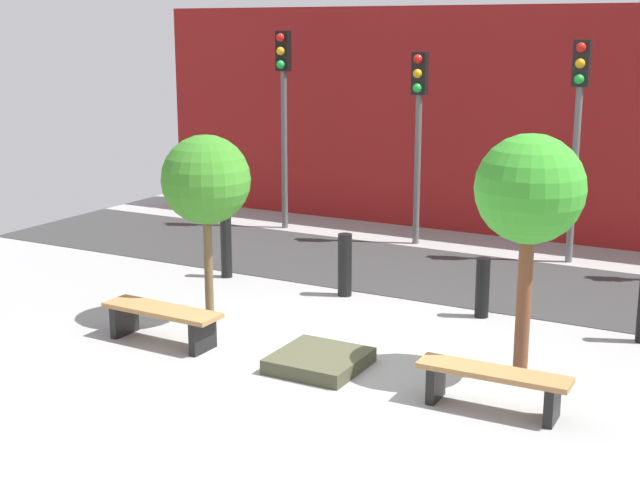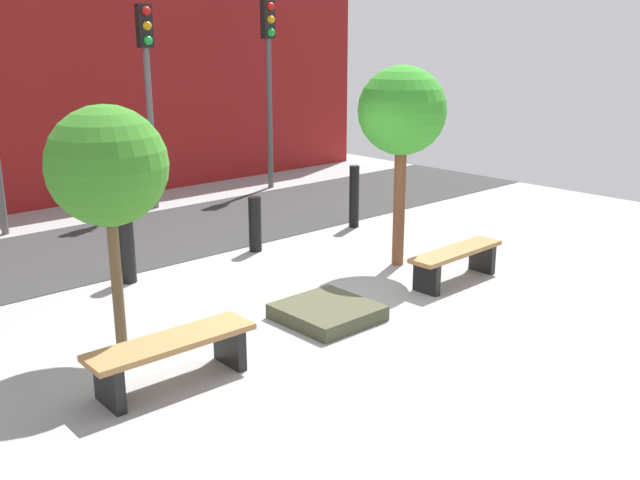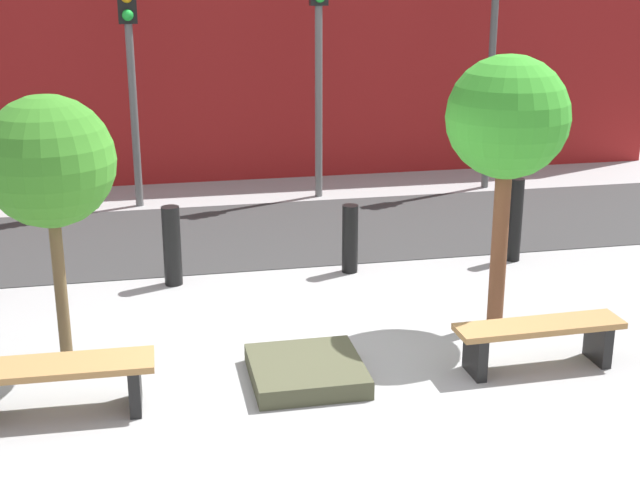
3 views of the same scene
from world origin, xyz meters
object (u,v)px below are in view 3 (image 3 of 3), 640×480
at_px(traffic_light_mid_west, 130,46).
at_px(traffic_light_mid_east, 319,33).
at_px(planter_bed, 306,371).
at_px(tree_behind_left_bench, 49,163).
at_px(traffic_light_east, 494,24).
at_px(bench_right, 539,336).
at_px(bollard_left, 172,246).
at_px(tree_behind_right_bench, 507,120).
at_px(bollard_center, 350,239).
at_px(bollard_right, 515,220).
at_px(bench_left, 56,378).

relative_size(traffic_light_mid_west, traffic_light_mid_east, 0.94).
height_order(planter_bed, tree_behind_left_bench, tree_behind_left_bench).
xyz_separation_m(planter_bed, traffic_light_east, (4.37, 6.53, 2.65)).
bearing_deg(traffic_light_mid_west, bench_right, -61.24).
height_order(tree_behind_left_bench, traffic_light_mid_east, traffic_light_mid_east).
height_order(bench_right, bollard_left, bollard_left).
bearing_deg(planter_bed, tree_behind_left_bench, 158.94).
xyz_separation_m(tree_behind_right_bench, traffic_light_mid_west, (-3.69, 5.66, 0.27)).
height_order(bench_right, tree_behind_left_bench, tree_behind_left_bench).
xyz_separation_m(bench_right, bollard_center, (-1.13, 3.03, 0.10)).
bearing_deg(bench_right, traffic_light_mid_west, 117.36).
distance_m(bollard_left, bollard_right, 4.39).
bearing_deg(bollard_center, traffic_light_mid_east, 84.43).
distance_m(planter_bed, traffic_light_mid_west, 7.11).
relative_size(bollard_right, traffic_light_east, 0.27).
height_order(planter_bed, traffic_light_mid_west, traffic_light_mid_west).
bearing_deg(bollard_right, traffic_light_mid_west, 142.18).
relative_size(tree_behind_right_bench, bollard_right, 2.64).
relative_size(bench_left, traffic_light_mid_east, 0.44).
height_order(tree_behind_right_bench, bollard_left, tree_behind_right_bench).
height_order(planter_bed, tree_behind_right_bench, tree_behind_right_bench).
xyz_separation_m(tree_behind_right_bench, traffic_light_east, (2.14, 5.67, 0.51)).
bearing_deg(planter_bed, bollard_right, 40.71).
bearing_deg(bench_right, traffic_light_mid_east, 95.17).
relative_size(tree_behind_right_bench, bollard_left, 2.96).
bearing_deg(traffic_light_mid_east, traffic_light_east, 0.01).
distance_m(bench_right, tree_behind_right_bench, 2.17).
bearing_deg(bollard_right, traffic_light_east, 73.69).
distance_m(bench_right, traffic_light_mid_east, 7.15).
bearing_deg(bollard_left, bench_left, -110.48).
bearing_deg(traffic_light_mid_east, tree_behind_right_bench, -82.22).
relative_size(bench_left, traffic_light_east, 0.42).
distance_m(traffic_light_mid_west, traffic_light_east, 5.84).
distance_m(bollard_center, traffic_light_east, 5.45).
distance_m(bollard_left, traffic_light_mid_west, 4.22).
distance_m(planter_bed, bollard_right, 4.37).
distance_m(tree_behind_right_bench, traffic_light_mid_east, 5.73).
distance_m(bollard_right, traffic_light_mid_east, 4.62).
distance_m(bench_left, tree_behind_right_bench, 4.96).
xyz_separation_m(planter_bed, traffic_light_mid_west, (-1.46, 6.52, 2.41)).
xyz_separation_m(tree_behind_left_bench, bollard_left, (1.13, 1.98, -1.51)).
bearing_deg(traffic_light_mid_west, traffic_light_east, 0.01).
bearing_deg(traffic_light_east, traffic_light_mid_east, -179.99).
relative_size(planter_bed, bollard_right, 0.97).
bearing_deg(bollard_left, bollard_center, 0.00).
height_order(tree_behind_right_bench, bollard_right, tree_behind_right_bench).
distance_m(bench_left, planter_bed, 2.25).
relative_size(traffic_light_mid_east, traffic_light_east, 0.96).
height_order(traffic_light_mid_west, traffic_light_mid_east, traffic_light_mid_east).
bearing_deg(traffic_light_east, planter_bed, -123.84).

